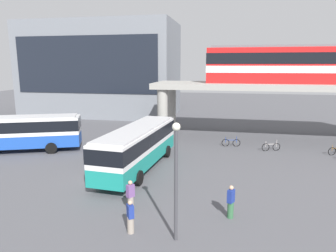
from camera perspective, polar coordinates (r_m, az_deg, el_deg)
name	(u,v)px	position (r m, az deg, el deg)	size (l,w,h in m)	color
ground_plane	(141,145)	(30.88, -4.98, -3.45)	(120.00, 120.00, 0.00)	#515156
station_building	(102,69)	(50.96, -12.10, 10.16)	(23.41, 11.66, 14.19)	slate
elevated_platform	(312,91)	(35.16, 25.01, 5.78)	(32.77, 6.53, 5.89)	#9E9B93
train	(309,64)	(34.93, 24.47, 10.34)	(20.48, 2.96, 3.84)	red
bus_main	(138,143)	(23.38, -5.50, -3.19)	(3.46, 11.22, 3.22)	teal
bus_secondary	(17,130)	(31.10, -26.04, -0.69)	(11.19, 6.47, 3.22)	#1E4CB2
bicycle_blue	(231,143)	(30.73, 11.50, -3.02)	(1.78, 0.27, 1.04)	black
bicycle_silver	(271,147)	(30.11, 18.41, -3.67)	(1.71, 0.66, 1.04)	black
pedestrian_near_building	(130,218)	(15.17, -6.91, -16.42)	(0.44, 0.48, 1.62)	gray
pedestrian_walking_across	(131,197)	(17.07, -6.90, -12.86)	(0.44, 0.48, 1.78)	gray
pedestrian_at_kerb	(231,203)	(16.67, 11.45, -13.64)	(0.41, 0.47, 1.76)	#33663F
lamp_post	(176,171)	(13.54, 1.48, -8.35)	(0.36, 0.36, 5.39)	#3F3F44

